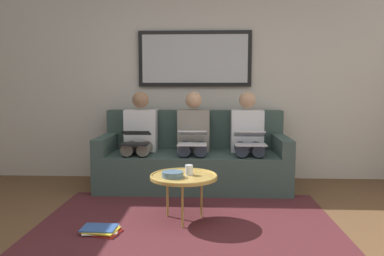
{
  "coord_description": "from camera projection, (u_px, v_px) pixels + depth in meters",
  "views": [
    {
      "loc": [
        -0.18,
        2.41,
        1.2
      ],
      "look_at": [
        0.0,
        -1.7,
        0.75
      ],
      "focal_mm": 35.68,
      "sensor_mm": 36.0,
      "label": 1
    }
  ],
  "objects": [
    {
      "name": "cup",
      "position": [
        189.0,
        170.0,
        3.4
      ],
      "size": [
        0.07,
        0.07,
        0.09
      ],
      "primitive_type": "cylinder",
      "color": "silver",
      "rests_on": "coffee_table"
    },
    {
      "name": "laptop_black",
      "position": [
        136.0,
        138.0,
        4.28
      ],
      "size": [
        0.31,
        0.34,
        0.15
      ],
      "color": "black"
    },
    {
      "name": "person_middle",
      "position": [
        193.0,
        137.0,
        4.5
      ],
      "size": [
        0.38,
        0.58,
        1.14
      ],
      "color": "gray",
      "rests_on": "couch"
    },
    {
      "name": "wall_rear",
      "position": [
        195.0,
        79.0,
        4.97
      ],
      "size": [
        6.0,
        0.12,
        2.6
      ],
      "primitive_type": "cube",
      "color": "beige",
      "rests_on": "ground_plane"
    },
    {
      "name": "couch",
      "position": [
        194.0,
        160.0,
        4.6
      ],
      "size": [
        2.2,
        0.9,
        0.9
      ],
      "color": "#384C47",
      "rests_on": "ground_plane"
    },
    {
      "name": "area_rug",
      "position": [
        188.0,
        222.0,
        3.37
      ],
      "size": [
        2.6,
        1.8,
        0.01
      ],
      "primitive_type": "cube",
      "color": "#4C1E23",
      "rests_on": "ground_plane"
    },
    {
      "name": "framed_mirror",
      "position": [
        195.0,
        59.0,
        4.85
      ],
      "size": [
        1.44,
        0.05,
        0.71
      ],
      "color": "black"
    },
    {
      "name": "bowl",
      "position": [
        173.0,
        174.0,
        3.32
      ],
      "size": [
        0.19,
        0.19,
        0.05
      ],
      "primitive_type": "cylinder",
      "color": "slate",
      "rests_on": "coffee_table"
    },
    {
      "name": "laptop_white",
      "position": [
        192.0,
        138.0,
        4.26
      ],
      "size": [
        0.32,
        0.36,
        0.15
      ],
      "color": "white"
    },
    {
      "name": "magazine_stack",
      "position": [
        101.0,
        230.0,
        3.13
      ],
      "size": [
        0.34,
        0.27,
        0.04
      ],
      "color": "red",
      "rests_on": "ground_plane"
    },
    {
      "name": "laptop_silver",
      "position": [
        250.0,
        139.0,
        4.23
      ],
      "size": [
        0.34,
        0.34,
        0.15
      ],
      "color": "silver"
    },
    {
      "name": "person_left",
      "position": [
        248.0,
        137.0,
        4.47
      ],
      "size": [
        0.38,
        0.58,
        1.14
      ],
      "color": "silver",
      "rests_on": "couch"
    },
    {
      "name": "coffee_table",
      "position": [
        184.0,
        177.0,
        3.38
      ],
      "size": [
        0.6,
        0.6,
        0.42
      ],
      "color": "tan",
      "rests_on": "ground_plane"
    },
    {
      "name": "person_right",
      "position": [
        140.0,
        136.0,
        4.53
      ],
      "size": [
        0.38,
        0.58,
        1.14
      ],
      "color": "silver",
      "rests_on": "couch"
    }
  ]
}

